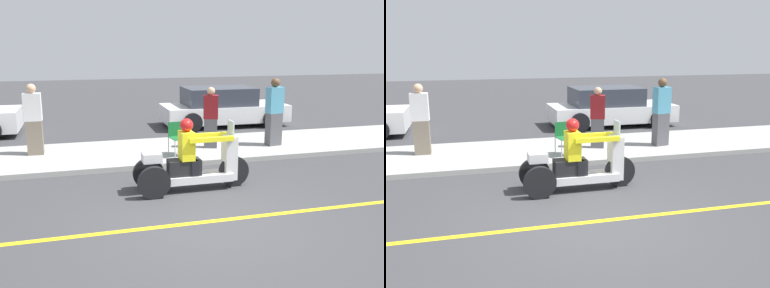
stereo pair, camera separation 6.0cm
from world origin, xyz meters
TOP-DOWN VIEW (x-y plane):
  - ground_plane at (0.00, 0.00)m, footprint 60.00×60.00m
  - lane_stripe at (0.15, 0.00)m, footprint 24.00×0.12m
  - sidewalk_strip at (0.00, 4.60)m, footprint 28.00×2.80m
  - motorcycle_trike at (0.15, 1.60)m, footprint 2.32×0.71m
  - spectator_far_back at (3.20, 4.26)m, footprint 0.48×0.34m
  - spectator_by_tree at (-3.01, 4.91)m, footprint 0.43×0.26m
  - spectator_near_curb at (1.45, 4.44)m, footprint 0.44×0.34m
  - folding_chair_curbside at (0.44, 3.92)m, footprint 0.53×0.53m
  - parked_car_lot_right at (3.03, 8.02)m, footprint 4.36×2.06m

SIDE VIEW (x-z plane):
  - ground_plane at x=0.00m, z-range 0.00..0.00m
  - lane_stripe at x=0.15m, z-range 0.00..0.01m
  - sidewalk_strip at x=0.00m, z-range 0.00..0.12m
  - motorcycle_trike at x=0.15m, z-range -0.20..1.24m
  - folding_chair_curbside at x=0.44m, z-range 0.21..1.03m
  - parked_car_lot_right at x=3.03m, z-range -0.03..1.33m
  - spectator_near_curb at x=1.45m, z-range 0.09..1.71m
  - spectator_by_tree at x=-3.01m, z-range 0.09..1.86m
  - spectator_far_back at x=3.20m, z-range 0.09..1.92m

